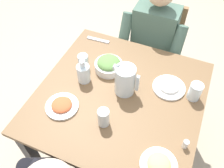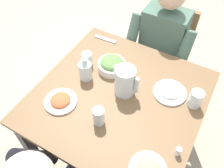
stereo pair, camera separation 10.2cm
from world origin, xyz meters
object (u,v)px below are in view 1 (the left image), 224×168
object	(u,v)px
chair_far	(154,47)
salad_bowl	(109,65)
water_pitcher	(125,80)
diner_far	(149,49)
water_glass_near_right	(103,117)
water_glass_by_pitcher	(195,91)
salt_shaker	(185,144)
plate_rice_curry	(62,105)
water_glass_center	(83,61)
oil_carafe	(84,74)
dining_table	(119,106)
plate_yoghurt	(169,87)
plate_fries	(159,164)

from	to	relation	value
chair_far	salad_bowl	world-z (taller)	chair_far
chair_far	water_pitcher	size ratio (longest dim) A/B	4.55
diner_far	water_glass_near_right	distance (m)	0.82
water_glass_by_pitcher	salt_shaker	world-z (taller)	water_glass_by_pitcher
plate_rice_curry	water_glass_near_right	bearing A→B (deg)	-0.64
water_glass_center	chair_far	bearing A→B (deg)	64.37
water_glass_near_right	oil_carafe	distance (m)	0.34
chair_far	water_glass_near_right	world-z (taller)	chair_far
chair_far	water_glass_by_pitcher	size ratio (longest dim) A/B	7.72
chair_far	water_glass_near_right	xyz separation A→B (m)	(-0.02, -1.01, 0.32)
dining_table	diner_far	world-z (taller)	diner_far
dining_table	chair_far	distance (m)	0.81
water_pitcher	chair_far	bearing A→B (deg)	89.85
salad_bowl	oil_carafe	bearing A→B (deg)	-125.63
oil_carafe	salad_bowl	bearing A→B (deg)	54.37
water_glass_center	plate_yoghurt	bearing A→B (deg)	4.21
water_glass_by_pitcher	salt_shaker	bearing A→B (deg)	-86.28
plate_fries	salt_shaker	bearing A→B (deg)	57.19
salad_bowl	oil_carafe	xyz separation A→B (m)	(-0.10, -0.14, 0.01)
dining_table	water_glass_near_right	distance (m)	0.28
plate_yoghurt	salt_shaker	size ratio (longest dim) A/B	3.70
chair_far	salt_shaker	xyz separation A→B (m)	(0.41, -0.97, 0.29)
water_glass_near_right	oil_carafe	world-z (taller)	oil_carafe
diner_far	plate_yoghurt	xyz separation A→B (m)	(0.24, -0.42, 0.13)
dining_table	salad_bowl	xyz separation A→B (m)	(-0.15, 0.17, 0.16)
salad_bowl	plate_rice_curry	size ratio (longest dim) A/B	0.94
plate_fries	salt_shaker	world-z (taller)	salt_shaker
water_glass_near_right	chair_far	bearing A→B (deg)	88.63
salad_bowl	water_glass_by_pitcher	world-z (taller)	water_glass_by_pitcher
water_pitcher	water_glass_near_right	world-z (taller)	water_pitcher
dining_table	water_glass_by_pitcher	distance (m)	0.47
oil_carafe	plate_yoghurt	bearing A→B (deg)	15.72
dining_table	salad_bowl	world-z (taller)	salad_bowl
salt_shaker	water_pitcher	bearing A→B (deg)	151.81
diner_far	oil_carafe	distance (m)	0.65
diner_far	salt_shaker	xyz separation A→B (m)	(0.41, -0.77, 0.14)
diner_far	oil_carafe	bearing A→B (deg)	-115.08
water_glass_near_right	salad_bowl	bearing A→B (deg)	109.83
salad_bowl	water_glass_near_right	xyz separation A→B (m)	(0.14, -0.38, 0.01)
water_glass_center	oil_carafe	world-z (taller)	oil_carafe
dining_table	salt_shaker	world-z (taller)	salt_shaker
plate_rice_curry	chair_far	bearing A→B (deg)	74.01
chair_far	water_glass_center	xyz separation A→B (m)	(-0.32, -0.67, 0.31)
plate_yoghurt	water_glass_center	distance (m)	0.56
water_glass_near_right	salt_shaker	xyz separation A→B (m)	(0.44, 0.03, -0.03)
diner_far	oil_carafe	xyz separation A→B (m)	(-0.27, -0.57, 0.17)
water_pitcher	salt_shaker	world-z (taller)	water_pitcher
salad_bowl	oil_carafe	distance (m)	0.18
diner_far	salad_bowl	xyz separation A→B (m)	(-0.16, -0.42, 0.16)
water_pitcher	plate_rice_curry	size ratio (longest dim) A/B	1.00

